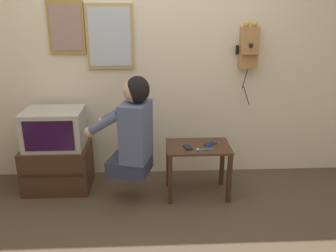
{
  "coord_description": "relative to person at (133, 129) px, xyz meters",
  "views": [
    {
      "loc": [
        0.05,
        -2.5,
        1.78
      ],
      "look_at": [
        0.19,
        0.51,
        0.72
      ],
      "focal_mm": 38.0,
      "sensor_mm": 36.0,
      "label": 1
    }
  ],
  "objects": [
    {
      "name": "ground_plane",
      "position": [
        0.13,
        -0.47,
        -0.72
      ],
      "size": [
        14.0,
        14.0,
        0.0
      ],
      "primitive_type": "plane",
      "color": "#4C3D2D"
    },
    {
      "name": "wall_back",
      "position": [
        0.13,
        0.61,
        0.56
      ],
      "size": [
        6.8,
        0.05,
        2.55
      ],
      "color": "beige",
      "rests_on": "ground_plane"
    },
    {
      "name": "side_table",
      "position": [
        0.6,
        0.1,
        -0.32
      ],
      "size": [
        0.6,
        0.4,
        0.5
      ],
      "color": "#422819",
      "rests_on": "ground_plane"
    },
    {
      "name": "person",
      "position": [
        0.0,
        0.0,
        0.0
      ],
      "size": [
        0.6,
        0.48,
        0.9
      ],
      "rotation": [
        0.0,
        0.0,
        1.31
      ],
      "color": "#2D3347",
      "rests_on": "ground_plane"
    },
    {
      "name": "tv_stand",
      "position": [
        -0.77,
        0.29,
        -0.5
      ],
      "size": [
        0.63,
        0.46,
        0.44
      ],
      "color": "#422819",
      "rests_on": "ground_plane"
    },
    {
      "name": "television",
      "position": [
        -0.77,
        0.29,
        -0.09
      ],
      "size": [
        0.55,
        0.42,
        0.37
      ],
      "color": "#ADA89E",
      "rests_on": "tv_stand"
    },
    {
      "name": "wall_phone_antique",
      "position": [
        1.13,
        0.53,
        0.64
      ],
      "size": [
        0.22,
        0.19,
        0.83
      ],
      "color": "#AD7A47"
    },
    {
      "name": "framed_picture",
      "position": [
        -0.63,
        0.57,
        0.83
      ],
      "size": [
        0.34,
        0.03,
        0.5
      ],
      "color": "olive"
    },
    {
      "name": "wall_mirror",
      "position": [
        -0.22,
        0.57,
        0.74
      ],
      "size": [
        0.46,
        0.03,
        0.62
      ],
      "color": "tan"
    },
    {
      "name": "cell_phone_held",
      "position": [
        0.5,
        0.05,
        -0.21
      ],
      "size": [
        0.08,
        0.13,
        0.01
      ],
      "rotation": [
        0.0,
        0.0,
        0.21
      ],
      "color": "black",
      "rests_on": "side_table"
    },
    {
      "name": "cell_phone_spare",
      "position": [
        0.72,
        0.12,
        -0.21
      ],
      "size": [
        0.13,
        0.13,
        0.01
      ],
      "rotation": [
        0.0,
        0.0,
        -0.85
      ],
      "color": "navy",
      "rests_on": "side_table"
    },
    {
      "name": "toothbrush",
      "position": [
        0.63,
        -0.02,
        -0.21
      ],
      "size": [
        0.16,
        0.05,
        0.02
      ],
      "rotation": [
        0.0,
        0.0,
        1.83
      ],
      "color": "#338CD8",
      "rests_on": "side_table"
    }
  ]
}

